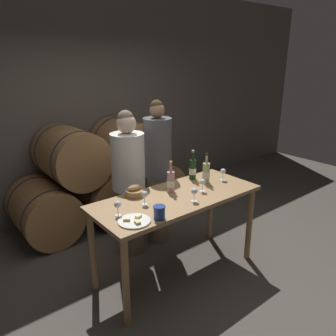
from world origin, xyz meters
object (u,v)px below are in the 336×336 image
object	(u,v)px
wine_bottle_red	(193,169)
wine_bottle_rose	(171,182)
wine_bottle_white	(206,173)
wine_glass_left	(144,195)
wine_glass_far_left	(118,205)
tasting_table	(177,206)
cheese_plate	(134,221)
wine_glass_right	(202,182)
blue_crock	(159,212)
wine_glass_far_right	(223,172)
person_right	(158,173)
wine_glass_center	(194,192)
bread_basket	(134,191)
person_left	(129,184)

from	to	relation	value
wine_bottle_red	wine_bottle_rose	size ratio (longest dim) A/B	1.03
wine_bottle_white	wine_glass_left	bearing A→B (deg)	-176.80
wine_bottle_rose	wine_glass_far_left	bearing A→B (deg)	-169.23
wine_bottle_red	tasting_table	bearing A→B (deg)	-149.94
wine_bottle_red	wine_bottle_rose	distance (m)	0.45
cheese_plate	wine_glass_left	bearing A→B (deg)	40.85
wine_bottle_red	wine_glass_right	size ratio (longest dim) A/B	2.47
blue_crock	wine_bottle_white	bearing A→B (deg)	21.58
wine_bottle_rose	blue_crock	xyz separation A→B (m)	(-0.45, -0.40, -0.04)
cheese_plate	wine_glass_far_right	world-z (taller)	wine_glass_far_right
wine_bottle_red	cheese_plate	distance (m)	1.17
person_right	wine_glass_far_left	size ratio (longest dim) A/B	12.92
cheese_plate	wine_glass_center	world-z (taller)	wine_glass_center
wine_glass_right	person_right	bearing A→B (deg)	90.38
person_right	blue_crock	distance (m)	1.18
bread_basket	wine_glass_right	bearing A→B (deg)	-29.30
wine_glass_right	wine_bottle_white	bearing A→B (deg)	36.82
wine_bottle_white	wine_glass_left	xyz separation A→B (m)	(-0.85, -0.05, -0.02)
wine_bottle_white	bread_basket	xyz separation A→B (m)	(-0.81, 0.18, -0.07)
person_left	wine_bottle_red	bearing A→B (deg)	-35.02
person_right	wine_glass_right	bearing A→B (deg)	-89.62
person_right	wine_bottle_white	bearing A→B (deg)	-70.30
wine_bottle_white	wine_bottle_rose	xyz separation A→B (m)	(-0.46, 0.04, -0.00)
wine_glass_center	wine_glass_left	bearing A→B (deg)	150.12
bread_basket	wine_glass_far_left	size ratio (longest dim) A/B	1.33
bread_basket	person_left	bearing A→B (deg)	65.16
wine_bottle_rose	blue_crock	world-z (taller)	wine_bottle_rose
tasting_table	wine_glass_far_left	size ratio (longest dim) A/B	12.79
wine_glass_center	wine_glass_right	bearing A→B (deg)	28.69
person_left	cheese_plate	distance (m)	1.00
wine_glass_center	person_right	bearing A→B (deg)	75.39
wine_glass_far_left	cheese_plate	bearing A→B (deg)	-76.84
wine_glass_far_right	tasting_table	bearing A→B (deg)	-178.80
person_left	wine_glass_far_left	bearing A→B (deg)	-128.18
wine_bottle_rose	wine_bottle_white	bearing A→B (deg)	-5.38
wine_bottle_white	blue_crock	world-z (taller)	wine_bottle_white
wine_bottle_white	cheese_plate	xyz separation A→B (m)	(-1.11, -0.28, -0.10)
wine_glass_center	wine_glass_right	world-z (taller)	same
cheese_plate	wine_glass_center	bearing A→B (deg)	-0.55
wine_glass_right	person_left	bearing A→B (deg)	118.99
tasting_table	cheese_plate	size ratio (longest dim) A/B	6.31
person_right	wine_bottle_white	world-z (taller)	person_right
wine_bottle_white	bread_basket	size ratio (longest dim) A/B	1.86
wine_glass_far_right	wine_bottle_red	bearing A→B (deg)	134.20
tasting_table	wine_glass_right	distance (m)	0.35
person_left	wine_glass_left	size ratio (longest dim) A/B	12.35
bread_basket	cheese_plate	xyz separation A→B (m)	(-0.30, -0.46, -0.04)
person_right	wine_glass_far_right	bearing A→B (deg)	-57.63
wine_bottle_white	wine_bottle_rose	world-z (taller)	wine_bottle_white
person_left	wine_glass_right	bearing A→B (deg)	-61.01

